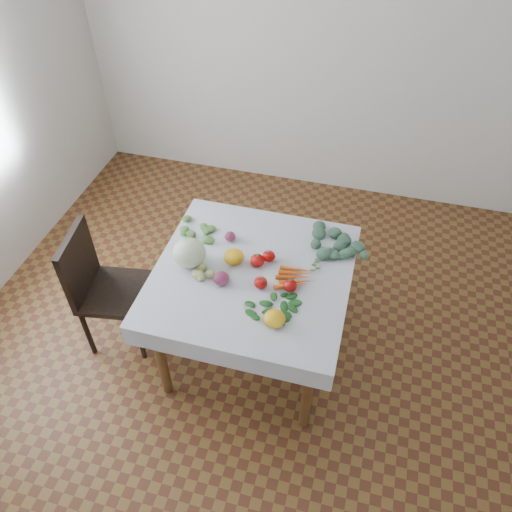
{
  "coord_description": "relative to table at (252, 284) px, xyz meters",
  "views": [
    {
      "loc": [
        0.54,
        -1.92,
        2.84
      ],
      "look_at": [
        0.0,
        0.07,
        0.82
      ],
      "focal_mm": 35.0,
      "sensor_mm": 36.0,
      "label": 1
    }
  ],
  "objects": [
    {
      "name": "basil_bunch",
      "position": [
        0.17,
        -0.23,
        0.11
      ],
      "size": [
        0.29,
        0.21,
        0.01
      ],
      "color": "#1B591C",
      "rests_on": "tablecloth"
    },
    {
      "name": "table",
      "position": [
        0.0,
        0.0,
        0.0
      ],
      "size": [
        1.0,
        1.0,
        0.75
      ],
      "color": "brown",
      "rests_on": "ground"
    },
    {
      "name": "cabbage",
      "position": [
        -0.37,
        -0.03,
        0.19
      ],
      "size": [
        0.23,
        0.23,
        0.17
      ],
      "primitive_type": "ellipsoid",
      "rotation": [
        0.0,
        0.0,
        -0.21
      ],
      "color": "beige",
      "rests_on": "tablecloth"
    },
    {
      "name": "onion_a",
      "position": [
        -0.2,
        0.23,
        0.13
      ],
      "size": [
        0.07,
        0.07,
        0.06
      ],
      "primitive_type": "ellipsoid",
      "rotation": [
        0.0,
        0.0,
        0.0
      ],
      "color": "#601B3C",
      "rests_on": "tablecloth"
    },
    {
      "name": "tomato_b",
      "position": [
        0.24,
        -0.07,
        0.14
      ],
      "size": [
        0.1,
        0.1,
        0.07
      ],
      "primitive_type": "ellipsoid",
      "rotation": [
        0.0,
        0.0,
        0.38
      ],
      "color": "#AB0D0B",
      "rests_on": "tablecloth"
    },
    {
      "name": "tomatillo_cluster",
      "position": [
        -0.27,
        -0.11,
        0.12
      ],
      "size": [
        0.16,
        0.1,
        0.04
      ],
      "color": "#BED279",
      "rests_on": "tablecloth"
    },
    {
      "name": "tablecloth",
      "position": [
        0.0,
        0.0,
        0.1
      ],
      "size": [
        1.12,
        1.12,
        0.01
      ],
      "primitive_type": "cube",
      "color": "silver",
      "rests_on": "table"
    },
    {
      "name": "ground",
      "position": [
        0.0,
        0.0,
        -0.65
      ],
      "size": [
        4.0,
        4.0,
        0.0
      ],
      "primitive_type": "plane",
      "color": "brown"
    },
    {
      "name": "back_wall",
      "position": [
        0.0,
        2.0,
        0.7
      ],
      "size": [
        4.0,
        0.04,
        2.7
      ],
      "primitive_type": "cube",
      "color": "silver",
      "rests_on": "ground"
    },
    {
      "name": "tomato_d",
      "position": [
        0.08,
        -0.1,
        0.14
      ],
      "size": [
        0.09,
        0.09,
        0.07
      ],
      "primitive_type": "ellipsoid",
      "rotation": [
        0.0,
        0.0,
        0.2
      ],
      "color": "#AB0D0B",
      "rests_on": "tablecloth"
    },
    {
      "name": "carrot_bunch",
      "position": [
        0.25,
        0.01,
        0.12
      ],
      "size": [
        0.2,
        0.21,
        0.03
      ],
      "color": "orange",
      "rests_on": "tablecloth"
    },
    {
      "name": "tomato_c",
      "position": [
        0.01,
        0.06,
        0.14
      ],
      "size": [
        0.11,
        0.11,
        0.07
      ],
      "primitive_type": "ellipsoid",
      "rotation": [
        0.0,
        0.0,
        0.38
      ],
      "color": "#AB0D0B",
      "rests_on": "tablecloth"
    },
    {
      "name": "kale_bunch",
      "position": [
        0.46,
        0.34,
        0.12
      ],
      "size": [
        0.33,
        0.31,
        0.04
      ],
      "color": "#3E664C",
      "rests_on": "tablecloth"
    },
    {
      "name": "onion_b",
      "position": [
        -0.14,
        -0.12,
        0.14
      ],
      "size": [
        0.1,
        0.1,
        0.08
      ],
      "primitive_type": "ellipsoid",
      "rotation": [
        0.0,
        0.0,
        0.19
      ],
      "color": "#601B3C",
      "rests_on": "tablecloth"
    },
    {
      "name": "dill_bunch",
      "position": [
        -0.43,
        0.26,
        0.11
      ],
      "size": [
        0.21,
        0.2,
        0.02
      ],
      "color": "#5B883E",
      "rests_on": "tablecloth"
    },
    {
      "name": "chair",
      "position": [
        -0.97,
        -0.12,
        -0.14
      ],
      "size": [
        0.46,
        0.46,
        0.9
      ],
      "color": "black",
      "rests_on": "ground"
    },
    {
      "name": "tomato_a",
      "position": [
        0.07,
        0.12,
        0.14
      ],
      "size": [
        0.08,
        0.08,
        0.07
      ],
      "primitive_type": "ellipsoid",
      "rotation": [
        0.0,
        0.0,
        0.07
      ],
      "color": "#AB0D0B",
      "rests_on": "tablecloth"
    },
    {
      "name": "heirloom_front",
      "position": [
        0.21,
        -0.33,
        0.14
      ],
      "size": [
        0.13,
        0.13,
        0.08
      ],
      "primitive_type": "ellipsoid",
      "rotation": [
        0.0,
        0.0,
        0.17
      ],
      "color": "gold",
      "rests_on": "tablecloth"
    },
    {
      "name": "heirloom_back",
      "position": [
        -0.13,
        0.06,
        0.14
      ],
      "size": [
        0.15,
        0.15,
        0.08
      ],
      "primitive_type": "ellipsoid",
      "rotation": [
        0.0,
        0.0,
        0.32
      ],
      "color": "gold",
      "rests_on": "tablecloth"
    }
  ]
}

